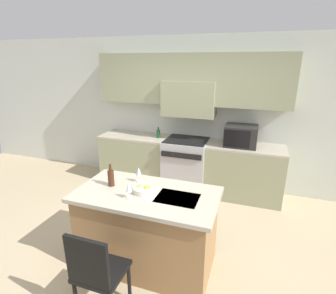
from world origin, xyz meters
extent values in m
plane|color=tan|center=(0.00, 0.00, 0.00)|extent=(10.00, 10.00, 0.00)
cube|color=silver|center=(0.00, 2.21, 1.35)|extent=(10.00, 0.06, 2.70)
cube|color=gray|center=(0.00, 2.01, 1.98)|extent=(3.31, 0.34, 0.85)
cube|color=gray|center=(0.00, 1.98, 1.65)|extent=(0.92, 0.40, 0.60)
cube|color=gray|center=(-1.02, 1.87, 0.45)|extent=(1.27, 0.62, 0.90)
cube|color=#B2A893|center=(-1.02, 1.87, 0.91)|extent=(1.27, 0.62, 0.03)
cube|color=gray|center=(1.02, 1.87, 0.45)|extent=(1.27, 0.62, 0.90)
cube|color=#B2A893|center=(1.02, 1.87, 0.91)|extent=(1.27, 0.62, 0.03)
cube|color=#B7B7BC|center=(0.00, 1.85, 0.47)|extent=(0.76, 0.66, 0.94)
cube|color=black|center=(0.00, 1.85, 0.94)|extent=(0.73, 0.61, 0.01)
cube|color=black|center=(0.00, 1.51, 0.77)|extent=(0.70, 0.02, 0.09)
cylinder|color=black|center=(-0.30, 1.49, 0.77)|extent=(0.04, 0.02, 0.04)
cylinder|color=black|center=(-0.15, 1.49, 0.77)|extent=(0.04, 0.02, 0.04)
cylinder|color=black|center=(0.00, 1.49, 0.77)|extent=(0.04, 0.02, 0.04)
cylinder|color=black|center=(0.15, 1.49, 0.77)|extent=(0.04, 0.02, 0.04)
cylinder|color=black|center=(0.30, 1.49, 0.77)|extent=(0.04, 0.02, 0.04)
cube|color=black|center=(0.92, 1.87, 1.10)|extent=(0.52, 0.42, 0.34)
cube|color=black|center=(0.87, 1.66, 1.10)|extent=(0.40, 0.01, 0.28)
cube|color=olive|center=(0.09, -0.13, 0.44)|extent=(1.46, 0.76, 0.88)
cube|color=#B2A893|center=(0.09, -0.13, 0.90)|extent=(1.55, 0.83, 0.04)
cube|color=#2D2D30|center=(0.44, -0.13, 0.92)|extent=(0.44, 0.32, 0.01)
cylinder|color=#B2B2B7|center=(0.44, 0.06, 0.92)|extent=(0.02, 0.02, 0.00)
cube|color=black|center=(-0.06, -0.85, 0.47)|extent=(0.42, 0.40, 0.04)
cube|color=black|center=(-0.06, -1.03, 0.71)|extent=(0.40, 0.04, 0.46)
cylinder|color=black|center=(-0.23, -0.68, 0.22)|extent=(0.04, 0.04, 0.45)
cylinder|color=black|center=(0.12, -0.68, 0.22)|extent=(0.04, 0.04, 0.45)
cylinder|color=#422314|center=(-0.36, -0.10, 1.01)|extent=(0.07, 0.07, 0.18)
cylinder|color=#422314|center=(-0.36, -0.10, 1.15)|extent=(0.03, 0.03, 0.08)
cylinder|color=white|center=(-0.03, -0.30, 0.92)|extent=(0.06, 0.06, 0.01)
cylinder|color=white|center=(-0.03, -0.30, 0.97)|extent=(0.01, 0.01, 0.07)
cone|color=white|center=(-0.03, -0.30, 1.06)|extent=(0.07, 0.07, 0.11)
cylinder|color=white|center=(-0.10, 0.08, 0.92)|extent=(0.06, 0.06, 0.01)
cylinder|color=white|center=(-0.10, 0.08, 0.97)|extent=(0.01, 0.01, 0.07)
cone|color=white|center=(-0.10, 0.08, 1.06)|extent=(0.07, 0.07, 0.11)
cylinder|color=silver|center=(0.05, -0.12, 0.95)|extent=(0.23, 0.23, 0.06)
sphere|color=gold|center=(0.00, -0.12, 0.97)|extent=(0.07, 0.07, 0.07)
sphere|color=gold|center=(0.09, -0.12, 0.97)|extent=(0.08, 0.08, 0.08)
cylinder|color=#194723|center=(-0.54, 1.86, 1.00)|extent=(0.07, 0.07, 0.14)
cylinder|color=#194723|center=(-0.54, 1.86, 1.10)|extent=(0.03, 0.03, 0.06)
camera|label=1|loc=(1.13, -2.45, 2.29)|focal=28.00mm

